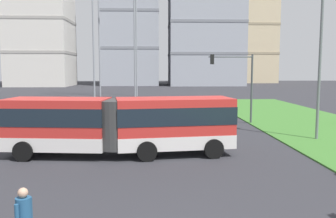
{
  "coord_description": "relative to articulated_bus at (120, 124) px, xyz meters",
  "views": [
    {
      "loc": [
        -0.73,
        -7.4,
        4.52
      ],
      "look_at": [
        0.16,
        13.43,
        2.2
      ],
      "focal_mm": 38.68,
      "sensor_mm": 36.0,
      "label": 1
    }
  ],
  "objects": [
    {
      "name": "apartment_tower_eastcentre",
      "position": [
        31.91,
        101.49,
        21.07
      ],
      "size": [
        19.49,
        14.91,
        45.4
      ],
      "color": "beige",
      "rests_on": "ground"
    },
    {
      "name": "traffic_light_far_right",
      "position": [
        8.62,
        10.65,
        2.27
      ],
      "size": [
        3.68,
        0.28,
        5.69
      ],
      "color": "#474C51",
      "rests_on": "ground"
    },
    {
      "name": "apartment_tower_centre",
      "position": [
        16.27,
        81.91,
        18.74
      ],
      "size": [
        19.95,
        15.98,
        40.75
      ],
      "color": "#9EA3AD",
      "rests_on": "ground"
    },
    {
      "name": "apartment_tower_west",
      "position": [
        -27.58,
        79.12,
        19.14
      ],
      "size": [
        15.55,
        14.92,
        41.54
      ],
      "color": "silver",
      "rests_on": "ground"
    },
    {
      "name": "articulated_bus",
      "position": [
        0.0,
        0.0,
        0.0
      ],
      "size": [
        12.03,
        3.34,
        3.0
      ],
      "color": "red",
      "rests_on": "ground"
    },
    {
      "name": "apartment_tower_westcentre",
      "position": [
        -4.25,
        85.56,
        17.71
      ],
      "size": [
        15.4,
        17.94,
        38.68
      ],
      "color": "#9EA3AD",
      "rests_on": "ground"
    },
    {
      "name": "streetlight_median",
      "position": [
        12.14,
        3.55,
        3.87
      ],
      "size": [
        0.7,
        0.28,
        10.14
      ],
      "color": "slate",
      "rests_on": "ground"
    },
    {
      "name": "pedestrian_crossing",
      "position": [
        -1.37,
        -10.39,
        -0.65
      ],
      "size": [
        0.36,
        0.55,
        1.74
      ],
      "color": "#4C4238",
      "rests_on": "ground"
    }
  ]
}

